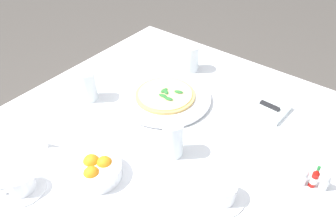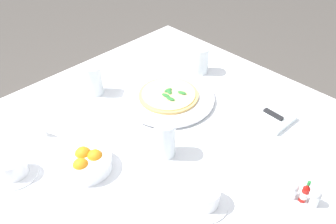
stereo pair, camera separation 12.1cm
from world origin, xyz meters
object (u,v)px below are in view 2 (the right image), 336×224
at_px(pepper_shaker, 315,199).
at_px(water_glass_left_edge, 94,82).
at_px(pizza_plate, 169,97).
at_px(water_glass_center_back, 200,61).
at_px(citrus_bowl, 87,162).
at_px(dinner_knife, 262,108).
at_px(menu_card, 35,127).
at_px(coffee_cup_near_left, 14,168).
at_px(salt_shaker, 293,191).
at_px(coffee_cup_back_corner, 205,197).
at_px(napkin_folded, 262,111).
at_px(pizza, 169,95).
at_px(hot_sauce_bottle, 305,193).
at_px(water_glass_near_right, 165,141).

bearing_deg(pepper_shaker, water_glass_left_edge, 7.95).
height_order(pizza_plate, water_glass_left_edge, water_glass_left_edge).
relative_size(water_glass_center_back, citrus_bowl, 0.77).
height_order(dinner_knife, menu_card, menu_card).
relative_size(coffee_cup_near_left, pepper_shaker, 2.31).
bearing_deg(water_glass_center_back, salt_shaker, 153.13).
xyz_separation_m(coffee_cup_near_left, water_glass_center_back, (-0.01, -0.83, 0.02)).
bearing_deg(water_glass_center_back, coffee_cup_back_corner, 132.21).
distance_m(napkin_folded, citrus_bowl, 0.65).
distance_m(pizza, citrus_bowl, 0.43).
height_order(hot_sauce_bottle, menu_card, hot_sauce_bottle).
bearing_deg(water_glass_center_back, water_glass_near_right, 118.47).
relative_size(hot_sauce_bottle, salt_shaker, 1.48).
xyz_separation_m(water_glass_center_back, salt_shaker, (-0.62, 0.31, -0.03)).
bearing_deg(salt_shaker, coffee_cup_near_left, 39.37).
height_order(hot_sauce_bottle, pepper_shaker, hot_sauce_bottle).
relative_size(pizza, water_glass_left_edge, 1.92).
relative_size(pizza_plate, menu_card, 4.13).
xyz_separation_m(pizza, water_glass_left_edge, (0.24, 0.17, 0.03)).
relative_size(coffee_cup_near_left, water_glass_left_edge, 1.07).
height_order(coffee_cup_near_left, water_glass_left_edge, water_glass_left_edge).
height_order(water_glass_center_back, citrus_bowl, water_glass_center_back).
distance_m(salt_shaker, menu_card, 0.85).
distance_m(coffee_cup_near_left, water_glass_left_edge, 0.45).
xyz_separation_m(coffee_cup_back_corner, pepper_shaker, (-0.21, -0.21, -0.00)).
bearing_deg(pizza, water_glass_center_back, -78.61).
distance_m(napkin_folded, pepper_shaker, 0.40).
bearing_deg(water_glass_left_edge, pizza_plate, -143.87).
height_order(water_glass_near_right, citrus_bowl, water_glass_near_right).
bearing_deg(coffee_cup_back_corner, salt_shaker, -129.56).
bearing_deg(pepper_shaker, pizza, -4.89).
bearing_deg(pizza_plate, water_glass_left_edge, 36.13).
xyz_separation_m(coffee_cup_near_left, salt_shaker, (-0.63, -0.52, -0.00)).
height_order(coffee_cup_near_left, dinner_knife, coffee_cup_near_left).
distance_m(napkin_folded, salt_shaker, 0.37).
xyz_separation_m(pizza, coffee_cup_back_corner, (-0.41, 0.27, 0.00)).
height_order(coffee_cup_near_left, water_glass_near_right, water_glass_near_right).
distance_m(pizza_plate, coffee_cup_back_corner, 0.49).
height_order(water_glass_left_edge, citrus_bowl, water_glass_left_edge).
relative_size(citrus_bowl, salt_shaker, 2.67).
xyz_separation_m(pizza_plate, citrus_bowl, (-0.07, 0.42, 0.02)).
height_order(water_glass_center_back, salt_shaker, water_glass_center_back).
bearing_deg(citrus_bowl, salt_shaker, -145.07).
height_order(water_glass_left_edge, pepper_shaker, water_glass_left_edge).
bearing_deg(hot_sauce_bottle, coffee_cup_near_left, 38.69).
height_order(pizza, water_glass_center_back, water_glass_center_back).
bearing_deg(menu_card, pizza, 47.40).
bearing_deg(pizza, water_glass_left_edge, 36.10).
bearing_deg(citrus_bowl, coffee_cup_near_left, 52.02).
height_order(water_glass_center_back, menu_card, water_glass_center_back).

